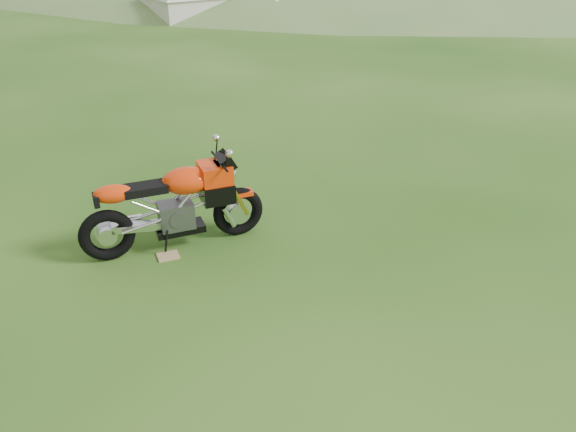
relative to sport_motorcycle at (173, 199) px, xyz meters
name	(u,v)px	position (x,y,z in m)	size (l,w,h in m)	color
ground	(273,297)	(0.94, -1.43, -0.67)	(120.00, 120.00, 0.00)	#19460F
sport_motorcycle	(173,199)	(0.00, 0.00, 0.00)	(2.25, 0.56, 1.35)	#EF3508
plywood_board	(168,256)	(-0.14, -0.24, -0.66)	(0.27, 0.21, 0.02)	tan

